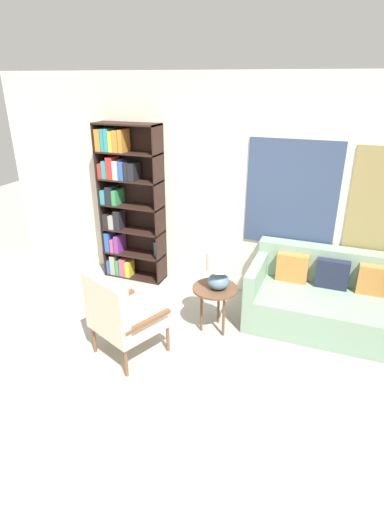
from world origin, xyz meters
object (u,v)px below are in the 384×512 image
Objects in this scene: armchair at (119,315)px; table_lamp at (219,268)px; couch at (328,300)px; bookshelf at (124,201)px; side_table at (215,292)px.

armchair is 2.11× the size of table_lamp.
table_lamp is (-1.13, -0.58, 0.47)m from couch.
side_table is at bearing -28.77° from bookshelf.
bookshelf is 4.82× the size of table_lamp.
couch is 3.23× the size of side_table.
couch is (1.90, 1.38, -0.19)m from armchair.
bookshelf is 2.28× the size of armchair.
table_lamp is at bearing -28.35° from bookshelf.
side_table is at bearing 47.66° from armchair.
side_table is (0.73, 0.80, -0.03)m from armchair.
bookshelf is 3.91× the size of side_table.
armchair is 2.35m from couch.
bookshelf reaches higher than table_lamp.
armchair is 0.53× the size of couch.
couch reaches higher than side_table.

